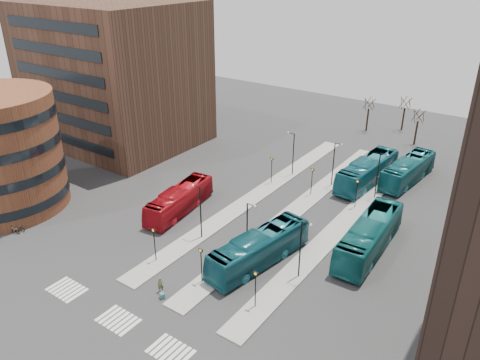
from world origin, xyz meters
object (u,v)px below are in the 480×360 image
Objects in this scene: teal_bus_c at (369,236)px; bicycle_far at (21,227)px; commuter_b at (228,260)px; suitcase at (162,296)px; red_bus at (180,200)px; bicycle_mid at (14,230)px; teal_bus_a at (259,249)px; teal_bus_b at (367,171)px; commuter_c at (234,258)px; teal_bus_d at (408,170)px; commuter_a at (152,224)px; traveller at (161,285)px.

bicycle_far is at bearing -152.91° from teal_bus_c.
teal_bus_c is at bearing -63.72° from commuter_b.
red_bus reaches higher than suitcase.
bicycle_mid is (-33.35, -19.36, -1.38)m from teal_bus_c.
bicycle_mid is (-25.24, -10.99, -1.28)m from teal_bus_a.
teal_bus_b is 44.06m from bicycle_mid.
teal_bus_a is 7.73× the size of commuter_c.
teal_bus_d is 7.95× the size of bicycle_far.
bicycle_far is (-23.40, -8.47, -0.40)m from commuter_c.
teal_bus_a is 13.24m from commuter_a.
traveller is at bearing 163.84° from suitcase.
commuter_a is 15.27m from bicycle_mid.
bicycle_far is at bearing -148.31° from teal_bus_a.
teal_bus_d is 49.10m from bicycle_far.
commuter_a is (-8.97, 7.80, 0.57)m from suitcase.
bicycle_mid is (-23.13, -8.74, -0.31)m from commuter_b.
suitcase is 0.38× the size of traveller.
teal_bus_b reaches higher than commuter_a.
teal_bus_c is (8.11, 8.37, 0.11)m from teal_bus_a.
red_bus is 25.53m from teal_bus_b.
suitcase is at bearing -126.43° from teal_bus_c.
commuter_c is 24.89m from bicycle_far.
teal_bus_a is 23.81m from teal_bus_b.
red_bus is at bearing 149.38° from suitcase.
teal_bus_a is at bearing -136.15° from teal_bus_c.
suitcase is 0.04× the size of teal_bus_b.
teal_bus_c is 38.58m from bicycle_mid.
commuter_a is at bearing -69.42° from bicycle_mid.
commuter_b is (11.00, -0.52, -0.11)m from commuter_a.
teal_bus_b is 8.20× the size of commuter_c.
teal_bus_c is at bearing 158.69° from commuter_c.
bicycle_far is (-27.09, -33.97, -1.43)m from teal_bus_b.
red_bus is at bearing 84.69° from traveller.
teal_bus_a is 2.71m from commuter_c.
commuter_a is at bearing -117.34° from teal_bus_d.
commuter_b is at bearing -99.48° from teal_bus_d.
teal_bus_d is (-1.98, 19.15, -0.15)m from teal_bus_c.
traveller is (-4.88, -8.91, -0.96)m from teal_bus_a.
commuter_b is at bearing -123.46° from teal_bus_a.
commuter_c is 25.16m from bicycle_mid.
bicycle_far reaches higher than suitcase.
teal_bus_a is at bearing 89.82° from suitcase.
teal_bus_d reaches higher than traveller.
commuter_c is at bearing -85.23° from bicycle_mid.
traveller reaches higher than commuter_b.
suitcase is at bearing 6.75° from commuter_c.
teal_bus_a is at bearing -65.89° from bicycle_far.
red_bus is 7.31× the size of traveller.
suitcase is 1.08m from traveller.
traveller is at bearing -97.19° from teal_bus_b.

